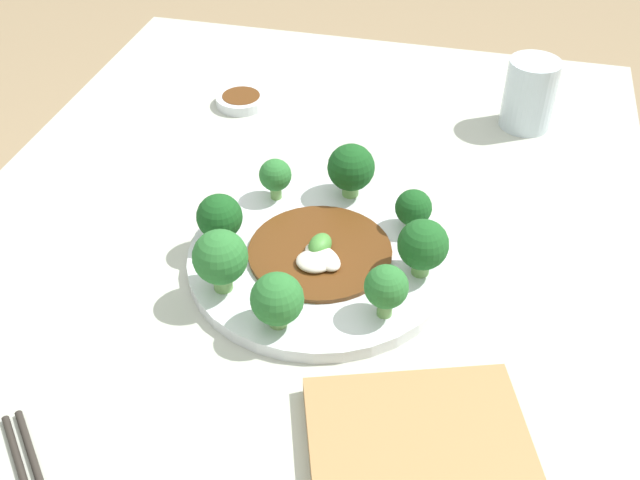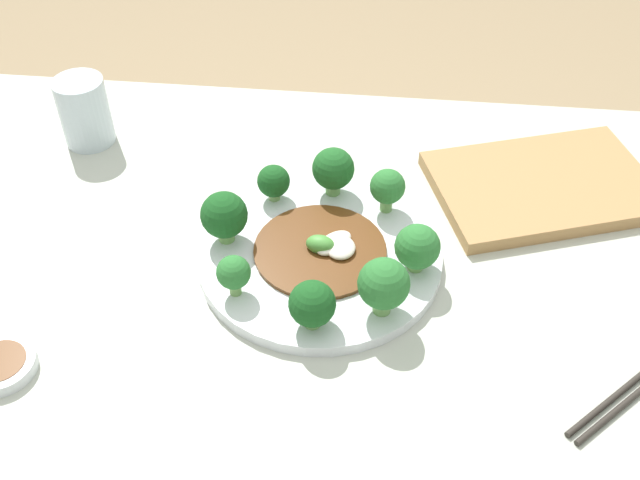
% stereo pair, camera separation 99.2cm
% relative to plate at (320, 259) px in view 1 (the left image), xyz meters
% --- Properties ---
extents(table, '(1.18, 0.85, 0.73)m').
position_rel_plate_xyz_m(table, '(0.01, 0.04, -0.37)').
color(table, '#B7BCAD').
rests_on(table, ground_plane).
extents(plate, '(0.30, 0.30, 0.02)m').
position_rel_plate_xyz_m(plate, '(0.00, 0.00, 0.00)').
color(plate, silver).
rests_on(plate, table).
extents(broccoli_northeast, '(0.04, 0.04, 0.05)m').
position_rel_plate_xyz_m(broccoli_northeast, '(0.09, 0.08, 0.04)').
color(broccoli_northeast, '#7AAD5B').
rests_on(broccoli_northeast, plate).
extents(broccoli_west, '(0.06, 0.06, 0.06)m').
position_rel_plate_xyz_m(broccoli_west, '(-0.12, 0.02, 0.04)').
color(broccoli_west, '#7AAD5B').
rests_on(broccoli_west, plate).
extents(broccoli_northwest, '(0.06, 0.06, 0.07)m').
position_rel_plate_xyz_m(broccoli_northwest, '(-0.08, 0.09, 0.05)').
color(broccoli_northwest, '#70A356').
rests_on(broccoli_northwest, plate).
extents(broccoli_north, '(0.05, 0.05, 0.06)m').
position_rel_plate_xyz_m(broccoli_north, '(-0.00, 0.12, 0.04)').
color(broccoli_north, '#70A356').
rests_on(broccoli_north, plate).
extents(broccoli_south, '(0.06, 0.06, 0.07)m').
position_rel_plate_xyz_m(broccoli_south, '(-0.01, -0.12, 0.05)').
color(broccoli_south, '#70A356').
rests_on(broccoli_south, plate).
extents(broccoli_southeast, '(0.04, 0.04, 0.05)m').
position_rel_plate_xyz_m(broccoli_southeast, '(0.07, -0.10, 0.04)').
color(broccoli_southeast, '#89B76B').
rests_on(broccoli_southeast, plate).
extents(broccoli_east, '(0.06, 0.06, 0.07)m').
position_rel_plate_xyz_m(broccoli_east, '(0.12, -0.01, 0.05)').
color(broccoli_east, '#7AAD5B').
rests_on(broccoli_east, plate).
extents(broccoli_southwest, '(0.05, 0.05, 0.06)m').
position_rel_plate_xyz_m(broccoli_southwest, '(-0.08, -0.09, 0.05)').
color(broccoli_southwest, '#70A356').
rests_on(broccoli_southwest, plate).
extents(stirfry_center, '(0.17, 0.17, 0.02)m').
position_rel_plate_xyz_m(stirfry_center, '(-0.00, -0.00, 0.01)').
color(stirfry_center, '#5B3314').
rests_on(stirfry_center, plate).
extents(drinking_glass, '(0.07, 0.07, 0.10)m').
position_rel_plate_xyz_m(drinking_glass, '(0.37, -0.22, 0.04)').
color(drinking_glass, silver).
rests_on(drinking_glass, table).
extents(sauce_dish, '(0.08, 0.08, 0.02)m').
position_rel_plate_xyz_m(sauce_dish, '(0.33, 0.20, 0.00)').
color(sauce_dish, silver).
rests_on(sauce_dish, table).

